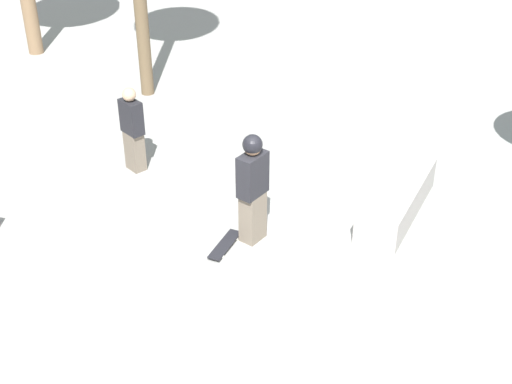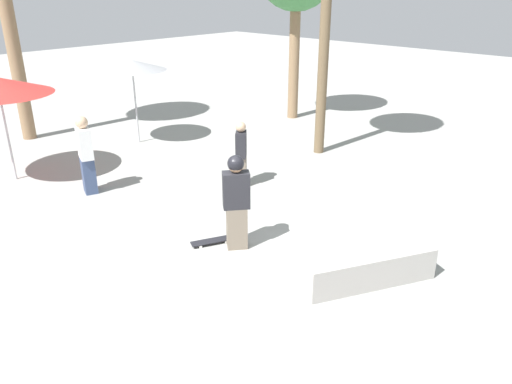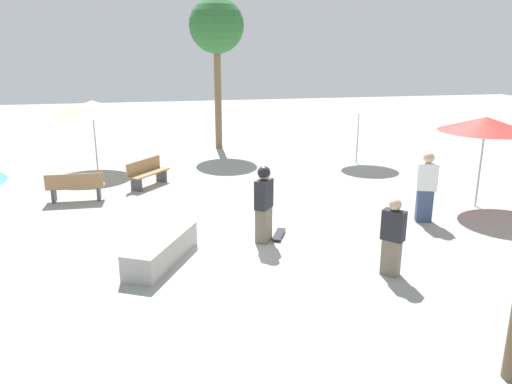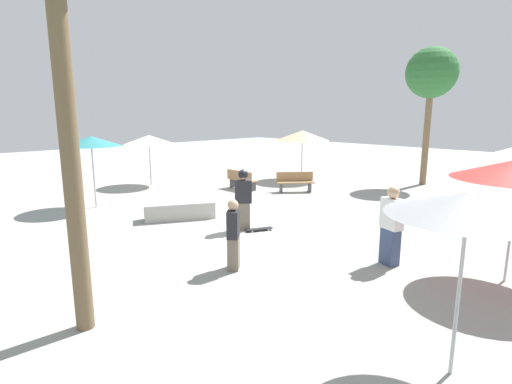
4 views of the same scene
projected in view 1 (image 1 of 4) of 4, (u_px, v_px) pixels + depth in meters
name	position (u px, v px, depth m)	size (l,w,h in m)	color
ground_plane	(281.00, 271.00, 10.29)	(60.00, 60.00, 0.00)	#9E9E99
skater_main	(253.00, 185.00, 10.48)	(0.50, 0.54, 1.79)	#726656
skateboard	(225.00, 245.00, 10.75)	(0.52, 0.81, 0.07)	black
concrete_ledge	(397.00, 199.00, 11.44)	(1.62, 2.28, 0.54)	#A8A39E
bystander_far	(133.00, 130.00, 12.40)	(0.46, 0.48, 1.56)	#726656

